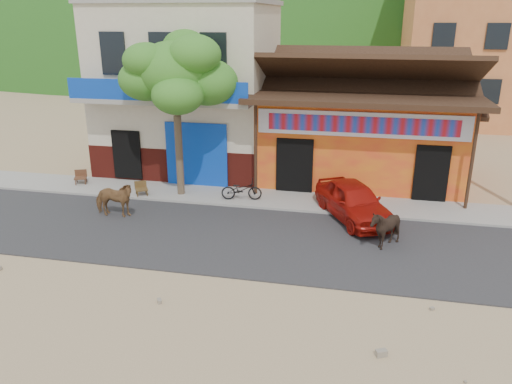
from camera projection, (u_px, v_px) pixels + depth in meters
ground at (273, 283)px, 12.95m from camera, size 120.00×120.00×0.00m
road at (287, 242)px, 15.25m from camera, size 60.00×5.00×0.04m
sidewalk at (301, 202)px, 18.47m from camera, size 60.00×2.00×0.12m
dance_club at (361, 134)px, 21.19m from camera, size 8.00×6.00×3.60m
cafe_building at (191, 89)px, 22.08m from camera, size 7.00×6.00×7.00m
apartment_front at (481, 25)px, 31.34m from camera, size 9.00×9.00×12.00m
tree at (177, 116)px, 18.15m from camera, size 3.00×3.00×6.00m
cow_tan at (114, 199)px, 16.95m from camera, size 1.50×0.72×1.25m
cow_dark at (385, 228)px, 14.68m from camera, size 1.28×1.18×1.22m
red_car at (354, 201)px, 16.78m from camera, size 3.10×4.00×1.27m
scooter at (242, 190)px, 18.37m from camera, size 1.56×0.77×0.79m
cafe_chair_left at (80, 172)px, 20.12m from camera, size 0.61×0.61×1.00m
cafe_chair_right at (141, 183)px, 18.80m from camera, size 0.62×0.62×0.96m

